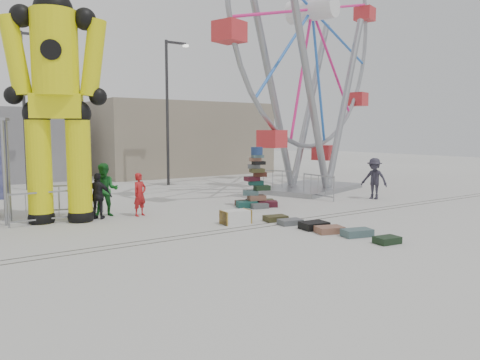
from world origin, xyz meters
TOP-DOWN VIEW (x-y plane):
  - ground at (0.00, 0.00)m, footprint 90.00×90.00m
  - track_line_near at (0.00, 0.60)m, footprint 40.00×0.04m
  - track_line_far at (0.00, 1.00)m, footprint 40.00×0.04m
  - building_right at (7.00, 20.00)m, footprint 12.00×8.00m
  - lamp_post_right at (3.09, 13.00)m, footprint 1.41×0.25m
  - lamp_post_left at (-3.91, 15.00)m, footprint 1.41×0.25m
  - suitcase_tower at (2.56, 4.05)m, footprint 1.87×1.55m
  - crash_test_dummy at (-4.74, 5.05)m, footprint 3.26×1.75m
  - ferris_wheel at (7.87, 6.66)m, footprint 13.09×4.97m
  - steamer_trunk at (-0.09, 1.58)m, footprint 0.98×0.63m
  - row_case_0 at (1.26, 1.17)m, footprint 0.84×0.64m
  - row_case_1 at (1.27, 0.43)m, footprint 0.82×0.61m
  - row_case_2 at (1.43, -0.50)m, footprint 0.90×0.71m
  - row_case_3 at (1.42, -1.18)m, footprint 0.91×0.74m
  - row_case_4 at (1.74, -1.96)m, footprint 0.96×0.68m
  - row_case_5 at (1.75, -3.00)m, footprint 0.72×0.54m
  - barricade_dummy_b at (-5.33, 4.95)m, footprint 2.00×0.11m
  - barricade_dummy_c at (-3.95, 6.44)m, footprint 1.97×0.55m
  - barricade_wheel_front at (6.09, 4.16)m, footprint 0.19×2.00m
  - barricade_wheel_back at (6.04, 7.36)m, footprint 1.12×1.76m
  - pedestrian_red at (-2.12, 4.68)m, footprint 0.66×0.55m
  - pedestrian_green at (-3.16, 5.30)m, footprint 1.14×1.05m
  - pedestrian_black at (-3.54, 4.90)m, footprint 0.98×0.88m
  - pedestrian_grey at (8.14, 2.75)m, footprint 1.01×1.33m

SIDE VIEW (x-z plane):
  - ground at x=0.00m, z-range 0.00..0.00m
  - track_line_near at x=0.00m, z-range 0.00..0.01m
  - track_line_far at x=0.00m, z-range 0.00..0.01m
  - row_case_1 at x=1.27m, z-range 0.00..0.18m
  - row_case_0 at x=1.26m, z-range 0.00..0.19m
  - row_case_5 at x=1.75m, z-range 0.00..0.19m
  - row_case_3 at x=1.42m, z-range 0.00..0.20m
  - row_case_4 at x=1.74m, z-range 0.00..0.22m
  - row_case_2 at x=1.43m, z-range 0.00..0.22m
  - steamer_trunk at x=-0.09m, z-range 0.00..0.44m
  - barricade_dummy_b at x=-5.33m, z-range 0.00..1.10m
  - barricade_dummy_c at x=-3.95m, z-range 0.00..1.10m
  - barricade_wheel_front at x=6.09m, z-range 0.00..1.10m
  - barricade_wheel_back at x=6.04m, z-range 0.00..1.10m
  - suitcase_tower at x=2.56m, z-range -0.53..1.86m
  - pedestrian_red at x=-2.12m, z-range 0.00..1.54m
  - pedestrian_black at x=-3.54m, z-range 0.00..1.60m
  - pedestrian_grey at x=8.14m, z-range 0.00..1.83m
  - pedestrian_green at x=-3.16m, z-range 0.00..1.89m
  - building_right at x=7.00m, z-range 0.00..5.00m
  - crash_test_dummy at x=-4.74m, z-range 0.23..8.55m
  - lamp_post_right at x=3.09m, z-range 0.48..8.48m
  - lamp_post_left at x=-3.91m, z-range 0.48..8.48m
  - ferris_wheel at x=7.87m, z-range -0.12..15.79m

